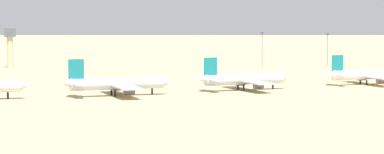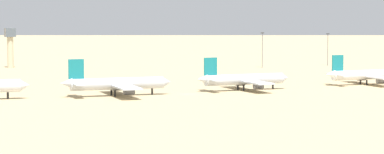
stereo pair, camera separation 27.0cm
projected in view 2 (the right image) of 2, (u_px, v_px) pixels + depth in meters
The scene contains 8 objects.
ground at pixel (188, 94), 309.21m from camera, with size 4000.00×4000.00×0.00m, color tan.
ridge_east at pixel (193, 0), 1518.95m from camera, with size 265.75×261.30×91.97m, color gray.
parked_jet_teal_3 at pixel (116, 84), 302.42m from camera, with size 40.24×33.88×13.29m.
parked_jet_teal_4 at pixel (243, 79), 323.11m from camera, with size 38.36×32.06×12.71m.
parked_jet_teal_5 at pixel (366, 75), 347.75m from camera, with size 37.19×31.23×12.29m.
control_tower at pixel (10, 44), 446.10m from camera, with size 5.20×5.20×20.70m.
light_pole_west at pixel (262, 48), 447.96m from camera, with size 1.80×0.50×18.38m.
light_pole_east at pixel (328, 47), 464.24m from camera, with size 1.80×0.50×17.44m.
Camera 2 is at (-119.55, -283.58, 30.60)m, focal length 80.60 mm.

